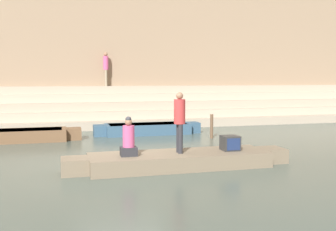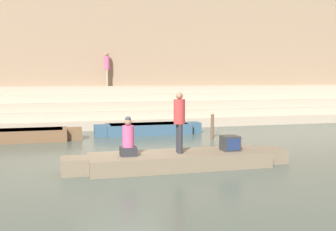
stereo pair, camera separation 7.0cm
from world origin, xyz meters
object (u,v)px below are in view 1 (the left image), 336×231
object	(u,v)px
person_standing	(180,118)
tv_set	(230,143)
moored_boat_shore	(11,136)
mooring_post	(212,126)
person_rowing	(129,140)
rowboat_main	(180,159)
moored_boat_distant	(148,129)
person_on_steps	(106,66)

from	to	relation	value
person_standing	tv_set	distance (m)	1.65
moored_boat_shore	mooring_post	world-z (taller)	mooring_post
person_rowing	tv_set	distance (m)	2.87
person_rowing	mooring_post	world-z (taller)	person_rowing
person_standing	mooring_post	distance (m)	5.50
person_standing	moored_boat_shore	world-z (taller)	person_standing
rowboat_main	person_standing	distance (m)	1.13
person_rowing	moored_boat_distant	distance (m)	6.85
person_standing	moored_boat_shore	size ratio (longest dim) A/B	0.31
moored_boat_distant	person_on_steps	xyz separation A→B (m)	(-1.22, 4.89, 2.82)
rowboat_main	moored_boat_distant	bearing A→B (deg)	85.76
person_standing	person_on_steps	xyz separation A→B (m)	(-0.68, 11.40, 1.72)
person_standing	mooring_post	size ratio (longest dim) A/B	1.68
moored_boat_shore	mooring_post	distance (m)	7.79
tv_set	moored_boat_shore	distance (m)	8.68
moored_boat_distant	person_on_steps	bearing A→B (deg)	100.46
person_rowing	person_on_steps	bearing A→B (deg)	93.45
person_standing	tv_set	size ratio (longest dim) A/B	3.48
person_on_steps	mooring_post	bearing A→B (deg)	-44.79
mooring_post	tv_set	bearing A→B (deg)	-105.55
rowboat_main	moored_boat_distant	xyz separation A→B (m)	(0.53, 6.48, 0.03)
person_rowing	mooring_post	bearing A→B (deg)	55.56
person_standing	person_rowing	bearing A→B (deg)	176.14
moored_boat_shore	mooring_post	xyz separation A→B (m)	(7.70, -1.17, 0.24)
rowboat_main	tv_set	xyz separation A→B (m)	(1.46, -0.04, 0.39)
moored_boat_shore	moored_boat_distant	xyz separation A→B (m)	(5.48, 0.67, 0.00)
moored_boat_shore	moored_boat_distant	distance (m)	5.52
person_rowing	moored_boat_shore	size ratio (longest dim) A/B	0.20
tv_set	moored_boat_distant	bearing A→B (deg)	104.32
person_rowing	moored_boat_distant	xyz separation A→B (m)	(1.93, 6.55, -0.58)
moored_boat_shore	person_on_steps	world-z (taller)	person_on_steps
rowboat_main	moored_boat_distant	size ratio (longest dim) A/B	1.34
person_standing	person_on_steps	world-z (taller)	person_on_steps
rowboat_main	tv_set	world-z (taller)	tv_set
moored_boat_shore	person_rowing	bearing A→B (deg)	-59.44
moored_boat_shore	person_on_steps	size ratio (longest dim) A/B	2.90
mooring_post	person_rowing	bearing A→B (deg)	-131.46
mooring_post	moored_boat_shore	bearing A→B (deg)	171.40
tv_set	moored_boat_shore	xyz separation A→B (m)	(-6.40, 5.85, -0.36)
rowboat_main	person_rowing	distance (m)	1.53
person_rowing	mooring_post	size ratio (longest dim) A/B	1.05
person_rowing	tv_set	size ratio (longest dim) A/B	2.19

